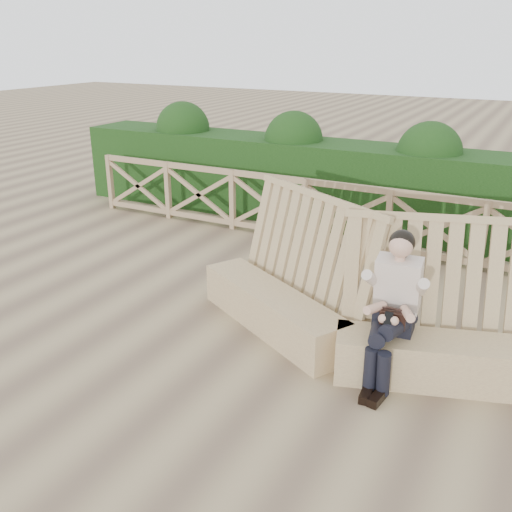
% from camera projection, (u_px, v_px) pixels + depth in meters
% --- Properties ---
extents(ground, '(60.00, 60.00, 0.00)m').
position_uv_depth(ground, '(241.00, 339.00, 6.66)').
color(ground, brown).
rests_on(ground, ground).
extents(bench, '(4.39, 1.78, 1.62)m').
position_uv_depth(bench, '(358.00, 317.00, 6.28)').
color(bench, '#937654').
rests_on(bench, ground).
extents(woman, '(0.47, 0.97, 1.56)m').
position_uv_depth(woman, '(394.00, 303.00, 5.65)').
color(woman, black).
rests_on(woman, ground).
extents(guardrail, '(10.10, 0.09, 1.10)m').
position_uv_depth(guardrail, '(345.00, 216.00, 9.34)').
color(guardrail, '#927A55').
rests_on(guardrail, ground).
extents(hedge, '(12.00, 1.20, 1.50)m').
position_uv_depth(hedge, '(368.00, 188.00, 10.26)').
color(hedge, black).
rests_on(hedge, ground).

